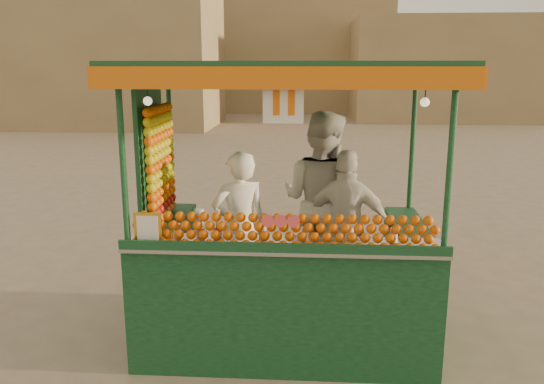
# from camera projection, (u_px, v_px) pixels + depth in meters

# --- Properties ---
(ground) EXTENTS (90.00, 90.00, 0.00)m
(ground) POSITION_uv_depth(u_px,v_px,m) (285.00, 343.00, 5.49)
(ground) COLOR #6D5C4D
(ground) RESTS_ON ground
(building_left) EXTENTS (10.00, 6.00, 6.00)m
(building_left) POSITION_uv_depth(u_px,v_px,m) (106.00, 59.00, 24.81)
(building_left) COLOR #988056
(building_left) RESTS_ON ground
(building_right) EXTENTS (9.00, 6.00, 5.00)m
(building_right) POSITION_uv_depth(u_px,v_px,m) (442.00, 69.00, 27.81)
(building_right) COLOR #988056
(building_right) RESTS_ON ground
(building_center) EXTENTS (14.00, 7.00, 7.00)m
(building_center) POSITION_uv_depth(u_px,v_px,m) (273.00, 52.00, 33.98)
(building_center) COLOR #988056
(building_center) RESTS_ON ground
(juice_cart) EXTENTS (3.04, 1.97, 2.76)m
(juice_cart) POSITION_uv_depth(u_px,v_px,m) (278.00, 257.00, 5.34)
(juice_cart) COLOR black
(juice_cart) RESTS_ON ground
(vendor_left) EXTENTS (0.68, 0.57, 1.58)m
(vendor_left) POSITION_uv_depth(u_px,v_px,m) (240.00, 227.00, 5.58)
(vendor_left) COLOR white
(vendor_left) RESTS_ON ground
(vendor_middle) EXTENTS (1.18, 1.09, 1.94)m
(vendor_middle) POSITION_uv_depth(u_px,v_px,m) (321.00, 200.00, 5.97)
(vendor_middle) COLOR beige
(vendor_middle) RESTS_ON ground
(vendor_right) EXTENTS (0.98, 0.56, 1.58)m
(vendor_right) POSITION_uv_depth(u_px,v_px,m) (347.00, 225.00, 5.68)
(vendor_right) COLOR silver
(vendor_right) RESTS_ON ground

